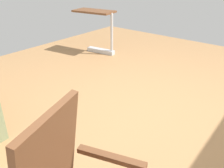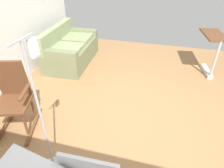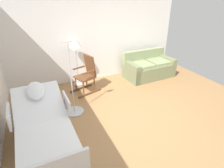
{
  "view_description": "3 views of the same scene",
  "coord_description": "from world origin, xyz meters",
  "px_view_note": "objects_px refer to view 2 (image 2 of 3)",
  "views": [
    {
      "loc": [
        -1.18,
        2.18,
        1.57
      ],
      "look_at": [
        0.03,
        0.68,
        0.62
      ],
      "focal_mm": 37.52,
      "sensor_mm": 36.0,
      "label": 1
    },
    {
      "loc": [
        -2.36,
        -0.24,
        2.2
      ],
      "look_at": [
        -0.14,
        0.36,
        0.7
      ],
      "focal_mm": 31.66,
      "sensor_mm": 36.0,
      "label": 2
    },
    {
      "loc": [
        -1.87,
        -2.97,
        2.56
      ],
      "look_at": [
        -0.25,
        0.68,
        0.6
      ],
      "focal_mm": 29.91,
      "sensor_mm": 36.0,
      "label": 3
    }
  ],
  "objects_px": {
    "couch": "(70,50)",
    "overbed_table": "(212,49)",
    "rocking_chair": "(13,98)",
    "iv_pole": "(53,160)"
  },
  "relations": [
    {
      "from": "couch",
      "to": "overbed_table",
      "type": "relative_size",
      "value": 1.89
    },
    {
      "from": "rocking_chair",
      "to": "iv_pole",
      "type": "distance_m",
      "value": 1.14
    },
    {
      "from": "couch",
      "to": "overbed_table",
      "type": "bearing_deg",
      "value": -83.62
    },
    {
      "from": "overbed_table",
      "to": "iv_pole",
      "type": "relative_size",
      "value": 0.52
    },
    {
      "from": "rocking_chair",
      "to": "overbed_table",
      "type": "relative_size",
      "value": 1.21
    },
    {
      "from": "couch",
      "to": "rocking_chair",
      "type": "distance_m",
      "value": 2.2
    },
    {
      "from": "rocking_chair",
      "to": "overbed_table",
      "type": "distance_m",
      "value": 3.9
    },
    {
      "from": "couch",
      "to": "iv_pole",
      "type": "relative_size",
      "value": 0.97
    },
    {
      "from": "overbed_table",
      "to": "iv_pole",
      "type": "distance_m",
      "value": 3.76
    },
    {
      "from": "couch",
      "to": "rocking_chair",
      "type": "relative_size",
      "value": 1.57
    }
  ]
}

